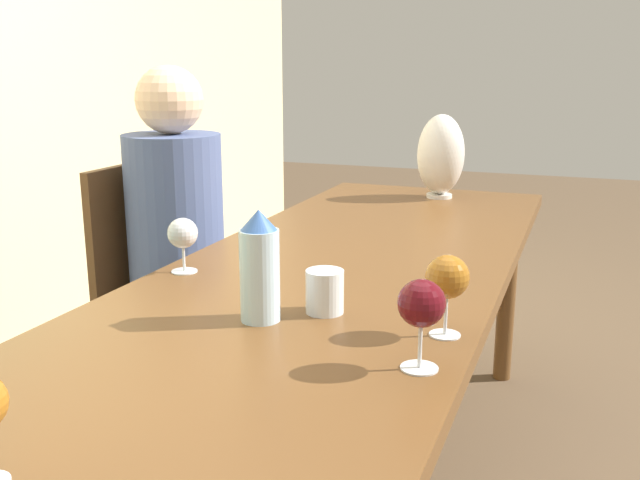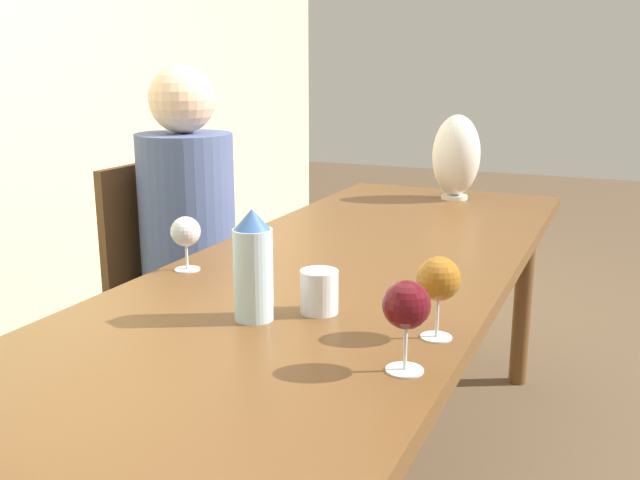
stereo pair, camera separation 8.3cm
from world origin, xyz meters
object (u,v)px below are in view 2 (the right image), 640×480
at_px(water_tumbler, 319,292).
at_px(chair_far, 174,285).
at_px(wine_glass_3, 186,233).
at_px(wine_glass_4, 406,307).
at_px(vase, 456,156).
at_px(person_far, 192,238).
at_px(wine_glass_2, 439,280).
at_px(water_bottle, 253,266).

height_order(water_tumbler, chair_far, chair_far).
distance_m(wine_glass_3, wine_glass_4, 0.77).
height_order(vase, person_far, person_far).
relative_size(water_tumbler, wine_glass_2, 0.57).
bearing_deg(water_bottle, wine_glass_4, -108.49).
bearing_deg(wine_glass_3, wine_glass_4, -117.91).
xyz_separation_m(vase, wine_glass_3, (-1.22, 0.39, -0.07)).
height_order(wine_glass_3, wine_glass_4, wine_glass_4).
distance_m(water_bottle, wine_glass_2, 0.37).
height_order(water_bottle, chair_far, water_bottle).
xyz_separation_m(water_bottle, person_far, (0.77, 0.67, -0.18)).
relative_size(water_tumbler, wine_glass_4, 0.57).
bearing_deg(vase, wine_glass_4, -169.57).
bearing_deg(water_tumbler, person_far, 48.68).
relative_size(vase, wine_glass_4, 2.01).
height_order(wine_glass_2, person_far, person_far).
bearing_deg(wine_glass_2, wine_glass_4, 176.37).
xyz_separation_m(wine_glass_4, person_far, (0.89, 1.02, -0.19)).
distance_m(water_tumbler, wine_glass_4, 0.33).
bearing_deg(wine_glass_2, chair_far, 57.15).
bearing_deg(water_tumbler, wine_glass_4, -129.77).
distance_m(water_tumbler, wine_glass_3, 0.46).
bearing_deg(chair_far, water_tumbler, -128.47).
distance_m(water_bottle, water_tumbler, 0.15).
xyz_separation_m(wine_glass_2, wine_glass_4, (-0.17, 0.01, -0.00)).
xyz_separation_m(water_tumbler, vase, (1.38, 0.04, 0.12)).
bearing_deg(wine_glass_4, chair_far, 51.23).
distance_m(wine_glass_3, chair_far, 0.76).
height_order(vase, chair_far, vase).
bearing_deg(wine_glass_4, water_bottle, 71.51).
height_order(vase, wine_glass_4, vase).
bearing_deg(vase, wine_glass_2, -167.95).
distance_m(water_tumbler, person_far, 1.04).
height_order(wine_glass_4, person_far, person_far).
distance_m(wine_glass_2, wine_glass_3, 0.72).
bearing_deg(water_tumbler, wine_glass_3, 70.49).
distance_m(chair_far, person_far, 0.20).
relative_size(wine_glass_2, wine_glass_3, 1.16).
bearing_deg(person_far, chair_far, 90.00).
bearing_deg(water_tumbler, wine_glass_2, -98.80).
height_order(wine_glass_3, person_far, person_far).
xyz_separation_m(wine_glass_2, person_far, (0.72, 1.04, -0.19)).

